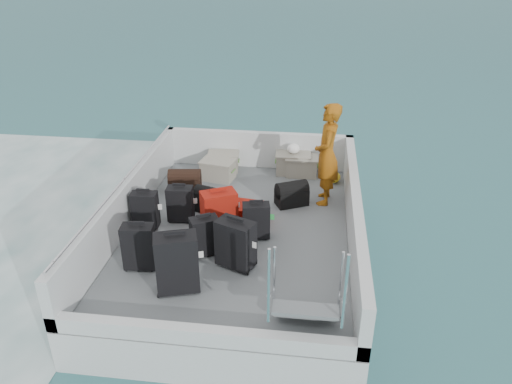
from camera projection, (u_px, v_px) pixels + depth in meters
ground at (239, 263)px, 7.93m from camera, size 160.00×160.00×0.00m
ferry_hull at (238, 247)px, 7.80m from camera, size 3.60×5.00×0.60m
deck at (238, 230)px, 7.66m from camera, size 3.30×4.70×0.02m
deck_fittings at (258, 220)px, 7.16m from camera, size 3.60×5.00×0.90m
suitcase_0 at (139, 247)px, 6.61m from camera, size 0.44×0.28×0.65m
suitcase_1 at (145, 210)px, 7.58m from camera, size 0.40×0.25×0.59m
suitcase_2 at (180, 204)px, 7.77m from camera, size 0.41×0.26×0.58m
suitcase_3 at (177, 264)px, 6.15m from camera, size 0.59×0.45×0.79m
suitcase_4 at (205, 236)px, 6.93m from camera, size 0.45×0.38×0.57m
suitcase_5 at (219, 213)px, 7.38m from camera, size 0.59×0.50×0.70m
suitcase_6 at (236, 244)px, 6.65m from camera, size 0.57×0.47×0.69m
suitcase_7 at (256, 221)px, 7.32m from camera, size 0.43×0.29×0.56m
suitcase_8 at (244, 212)px, 7.89m from camera, size 0.70×0.51×0.26m
duffel_0 at (185, 183)px, 8.74m from camera, size 0.59×0.37×0.32m
duffel_1 at (210, 202)px, 8.12m from camera, size 0.55×0.44×0.32m
duffel_2 at (292, 196)px, 8.30m from camera, size 0.60×0.50×0.32m
crate_0 at (224, 162)px, 9.55m from camera, size 0.59×0.44×0.33m
crate_1 at (218, 170)px, 9.19m from camera, size 0.63×0.49×0.34m
crate_2 at (293, 164)px, 9.44m from camera, size 0.64×0.45×0.37m
crate_3 at (302, 167)px, 9.35m from camera, size 0.57×0.39×0.34m
yellow_bag at (333, 177)px, 9.09m from camera, size 0.28×0.26×0.22m
white_bag at (293, 150)px, 9.31m from camera, size 0.24×0.24×0.18m
passenger at (327, 154)px, 8.10m from camera, size 0.43×0.64×1.71m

